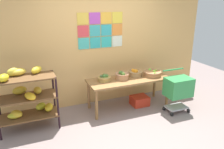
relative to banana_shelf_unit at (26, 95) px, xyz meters
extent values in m
plane|color=gray|center=(1.64, -0.96, -0.66)|extent=(9.08, 9.08, 0.00)
cube|color=#DEAA5F|center=(1.64, 0.62, 0.74)|extent=(5.08, 0.06, 2.80)
cube|color=gold|center=(1.25, 0.58, 1.24)|extent=(0.24, 0.01, 0.24)
cube|color=#AF46B1|center=(1.50, 0.58, 1.24)|extent=(0.24, 0.01, 0.24)
cube|color=gold|center=(1.76, 0.58, 1.24)|extent=(0.24, 0.01, 0.24)
cube|color=yellow|center=(2.01, 0.58, 1.24)|extent=(0.24, 0.01, 0.24)
cube|color=#DD4045|center=(1.25, 0.58, 0.98)|extent=(0.24, 0.01, 0.24)
cube|color=teal|center=(1.50, 0.58, 0.98)|extent=(0.24, 0.01, 0.24)
cube|color=teal|center=(1.76, 0.58, 0.98)|extent=(0.24, 0.01, 0.24)
cube|color=orange|center=(2.01, 0.58, 0.98)|extent=(0.24, 0.01, 0.24)
cube|color=#41B5A9|center=(1.25, 0.58, 0.73)|extent=(0.24, 0.01, 0.24)
cube|color=teal|center=(1.50, 0.58, 0.73)|extent=(0.24, 0.01, 0.24)
cube|color=#2DB2A9|center=(1.76, 0.58, 0.73)|extent=(0.24, 0.01, 0.24)
cube|color=silver|center=(2.01, 0.58, 0.73)|extent=(0.24, 0.01, 0.24)
cylinder|color=black|center=(0.50, -0.24, -0.16)|extent=(0.04, 0.04, 1.00)
cylinder|color=black|center=(0.50, 0.19, -0.16)|extent=(0.04, 0.04, 1.00)
cube|color=brown|center=(0.01, -0.03, -0.40)|extent=(1.02, 0.47, 0.03)
ellipsoid|color=yellow|center=(0.37, 0.01, -0.32)|extent=(0.21, 0.28, 0.14)
ellipsoid|color=yellow|center=(-0.20, -0.04, -0.32)|extent=(0.28, 0.28, 0.14)
ellipsoid|color=yellow|center=(0.23, 0.11, -0.32)|extent=(0.25, 0.22, 0.14)
ellipsoid|color=yellow|center=(-0.24, -0.06, -0.34)|extent=(0.26, 0.18, 0.10)
cube|color=brown|center=(0.01, -0.03, -0.04)|extent=(1.02, 0.47, 0.02)
ellipsoid|color=yellow|center=(-0.10, 0.14, 0.05)|extent=(0.28, 0.19, 0.14)
ellipsoid|color=yellow|center=(0.20, 0.05, 0.04)|extent=(0.17, 0.23, 0.12)
ellipsoid|color=yellow|center=(0.06, -0.17, 0.03)|extent=(0.25, 0.33, 0.11)
cube|color=brown|center=(0.01, -0.03, 0.33)|extent=(1.02, 0.47, 0.02)
ellipsoid|color=gold|center=(-0.08, 0.12, 0.40)|extent=(0.31, 0.26, 0.13)
ellipsoid|color=yellow|center=(-0.16, 0.11, 0.42)|extent=(0.26, 0.20, 0.15)
ellipsoid|color=yellow|center=(0.23, 0.12, 0.40)|extent=(0.25, 0.27, 0.13)
ellipsoid|color=gold|center=(-0.31, -0.14, 0.41)|extent=(0.23, 0.26, 0.13)
cube|color=olive|center=(2.07, 0.07, -0.02)|extent=(1.77, 0.65, 0.04)
cylinder|color=olive|center=(1.24, -0.20, -0.35)|extent=(0.06, 0.06, 0.62)
cylinder|color=olive|center=(2.90, -0.20, -0.35)|extent=(0.06, 0.06, 0.62)
cylinder|color=#946438|center=(1.24, 0.33, -0.35)|extent=(0.06, 0.06, 0.62)
cylinder|color=olive|center=(2.90, 0.33, -0.35)|extent=(0.06, 0.06, 0.62)
cylinder|color=#B27A4C|center=(2.63, 0.03, 0.05)|extent=(0.36, 0.36, 0.10)
torus|color=#AB7953|center=(2.63, 0.03, 0.10)|extent=(0.39, 0.39, 0.03)
sphere|color=#81C231|center=(2.73, 0.06, 0.11)|extent=(0.05, 0.05, 0.05)
sphere|color=#85C937|center=(2.67, 0.03, 0.11)|extent=(0.05, 0.05, 0.05)
sphere|color=#74C538|center=(2.61, -0.10, 0.11)|extent=(0.05, 0.05, 0.05)
sphere|color=#71C636|center=(2.66, 0.02, 0.11)|extent=(0.05, 0.05, 0.05)
sphere|color=#72D13F|center=(2.64, 0.16, 0.11)|extent=(0.06, 0.06, 0.06)
cylinder|color=tan|center=(1.92, 0.10, 0.06)|extent=(0.27, 0.27, 0.12)
torus|color=tan|center=(1.92, 0.10, 0.12)|extent=(0.30, 0.30, 0.02)
sphere|color=#466723|center=(1.91, 0.03, 0.13)|extent=(0.09, 0.09, 0.09)
sphere|color=#465F34|center=(1.92, 0.11, 0.13)|extent=(0.09, 0.09, 0.09)
sphere|color=#45612F|center=(1.92, 0.09, 0.13)|extent=(0.09, 0.09, 0.09)
sphere|color=#436C21|center=(1.94, 0.10, 0.13)|extent=(0.08, 0.08, 0.08)
sphere|color=#4F5A26|center=(1.93, 0.07, 0.13)|extent=(0.08, 0.08, 0.08)
sphere|color=#446D29|center=(1.90, 0.11, 0.14)|extent=(0.09, 0.09, 0.09)
cylinder|color=#AB8D47|center=(1.54, 0.15, 0.04)|extent=(0.26, 0.26, 0.08)
torus|color=#B2884C|center=(1.54, 0.15, 0.08)|extent=(0.29, 0.29, 0.02)
sphere|color=#48702E|center=(1.59, 0.15, 0.10)|extent=(0.08, 0.08, 0.08)
sphere|color=#3D6D2D|center=(1.54, 0.15, 0.10)|extent=(0.07, 0.07, 0.07)
sphere|color=#475C21|center=(1.56, 0.19, 0.10)|extent=(0.08, 0.08, 0.08)
sphere|color=#4C5E33|center=(1.48, 0.17, 0.10)|extent=(0.07, 0.07, 0.07)
sphere|color=#446234|center=(1.55, 0.16, 0.09)|extent=(0.07, 0.07, 0.07)
cylinder|color=#AA8552|center=(2.29, 0.19, 0.05)|extent=(0.29, 0.29, 0.10)
torus|color=#A37E4D|center=(2.29, 0.19, 0.10)|extent=(0.32, 0.32, 0.03)
sphere|color=orange|center=(2.27, 0.15, 0.11)|extent=(0.09, 0.09, 0.09)
sphere|color=orange|center=(2.29, 0.15, 0.12)|extent=(0.08, 0.08, 0.08)
sphere|color=orange|center=(2.26, 0.26, 0.11)|extent=(0.07, 0.07, 0.07)
sphere|color=orange|center=(2.29, 0.19, 0.11)|extent=(0.09, 0.09, 0.09)
sphere|color=orange|center=(2.26, 0.21, 0.11)|extent=(0.09, 0.09, 0.09)
cube|color=red|center=(2.35, 0.05, -0.56)|extent=(0.37, 0.32, 0.21)
sphere|color=black|center=(2.71, -0.65, -0.62)|extent=(0.08, 0.08, 0.08)
sphere|color=black|center=(3.13, -0.65, -0.62)|extent=(0.08, 0.08, 0.08)
sphere|color=black|center=(2.71, -0.38, -0.62)|extent=(0.08, 0.08, 0.08)
sphere|color=black|center=(3.13, -0.38, -0.62)|extent=(0.08, 0.08, 0.08)
cube|color=#A5A8AD|center=(2.92, -0.52, -0.56)|extent=(0.45, 0.29, 0.03)
cube|color=#30924A|center=(2.92, -0.52, -0.10)|extent=(0.53, 0.37, 0.39)
cylinder|color=#30924A|center=(2.92, -0.30, 0.21)|extent=(0.50, 0.03, 0.03)
camera|label=1|loc=(0.02, -3.98, 1.62)|focal=36.05mm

